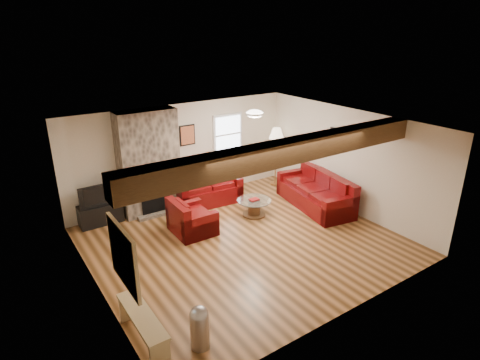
# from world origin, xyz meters

# --- Properties ---
(room) EXTENTS (8.00, 8.00, 8.00)m
(room) POSITION_xyz_m (0.00, 0.00, 1.25)
(room) COLOR #543316
(room) RESTS_ON ground
(floor) EXTENTS (6.00, 6.00, 0.00)m
(floor) POSITION_xyz_m (0.00, 0.00, 0.00)
(floor) COLOR #543316
(floor) RESTS_ON ground
(oak_beam) EXTENTS (6.00, 0.36, 0.38)m
(oak_beam) POSITION_xyz_m (0.00, -1.25, 2.31)
(oak_beam) COLOR #362010
(oak_beam) RESTS_ON room
(chimney_breast) EXTENTS (1.40, 0.67, 2.50)m
(chimney_breast) POSITION_xyz_m (-1.00, 2.49, 1.22)
(chimney_breast) COLOR #36302A
(chimney_breast) RESTS_ON floor
(back_window) EXTENTS (0.90, 0.08, 1.10)m
(back_window) POSITION_xyz_m (1.35, 2.71, 1.55)
(back_window) COLOR silver
(back_window) RESTS_ON room
(hatch_window) EXTENTS (0.08, 1.00, 0.90)m
(hatch_window) POSITION_xyz_m (-2.96, -1.50, 1.45)
(hatch_window) COLOR tan
(hatch_window) RESTS_ON room
(ceiling_dome) EXTENTS (0.40, 0.40, 0.18)m
(ceiling_dome) POSITION_xyz_m (0.90, 0.90, 2.44)
(ceiling_dome) COLOR beige
(ceiling_dome) RESTS_ON room
(artwork_back) EXTENTS (0.42, 0.06, 0.52)m
(artwork_back) POSITION_xyz_m (0.15, 2.71, 1.70)
(artwork_back) COLOR black
(artwork_back) RESTS_ON room
(artwork_right) EXTENTS (0.06, 0.55, 0.42)m
(artwork_right) POSITION_xyz_m (2.96, 0.30, 1.75)
(artwork_right) COLOR black
(artwork_right) RESTS_ON room
(sofa_three) EXTENTS (1.30, 2.35, 0.86)m
(sofa_three) POSITION_xyz_m (2.48, 0.47, 0.43)
(sofa_three) COLOR #49050A
(sofa_three) RESTS_ON floor
(loveseat) EXTENTS (1.75, 1.11, 0.88)m
(loveseat) POSITION_xyz_m (0.37, 2.23, 0.44)
(loveseat) COLOR #49050A
(loveseat) RESTS_ON floor
(armchair_red) EXTENTS (0.84, 0.96, 0.77)m
(armchair_red) POSITION_xyz_m (-0.69, 0.99, 0.38)
(armchair_red) COLOR #49050A
(armchair_red) RESTS_ON floor
(coffee_table) EXTENTS (0.82, 0.82, 0.43)m
(coffee_table) POSITION_xyz_m (0.92, 0.90, 0.20)
(coffee_table) COLOR #462616
(coffee_table) RESTS_ON floor
(tv_cabinet) EXTENTS (0.96, 0.38, 0.48)m
(tv_cabinet) POSITION_xyz_m (-2.24, 2.53, 0.24)
(tv_cabinet) COLOR black
(tv_cabinet) RESTS_ON floor
(television) EXTENTS (0.88, 0.12, 0.51)m
(television) POSITION_xyz_m (-2.24, 2.53, 0.73)
(television) COLOR black
(television) RESTS_ON tv_cabinet
(floor_lamp) EXTENTS (0.42, 0.42, 1.64)m
(floor_lamp) POSITION_xyz_m (2.62, 2.21, 1.40)
(floor_lamp) COLOR tan
(floor_lamp) RESTS_ON floor
(pine_bench) EXTENTS (0.30, 1.29, 0.48)m
(pine_bench) POSITION_xyz_m (-2.83, -1.55, 0.24)
(pine_bench) COLOR tan
(pine_bench) RESTS_ON floor
(pedal_bin) EXTENTS (0.32, 0.32, 0.68)m
(pedal_bin) POSITION_xyz_m (-2.20, -2.08, 0.34)
(pedal_bin) COLOR #9F9EA3
(pedal_bin) RESTS_ON floor
(coal_bucket) EXTENTS (0.37, 0.37, 0.34)m
(coal_bucket) POSITION_xyz_m (-0.40, 2.01, 0.17)
(coal_bucket) COLOR slate
(coal_bucket) RESTS_ON floor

